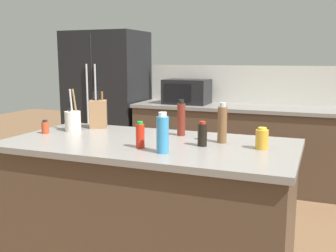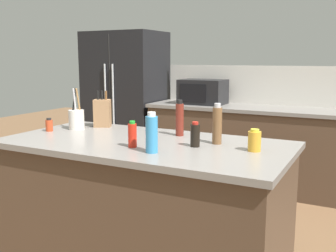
{
  "view_description": "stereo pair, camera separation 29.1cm",
  "coord_description": "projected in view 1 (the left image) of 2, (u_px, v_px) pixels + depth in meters",
  "views": [
    {
      "loc": [
        1.06,
        -2.32,
        1.49
      ],
      "look_at": [
        0.0,
        0.35,
        0.99
      ],
      "focal_mm": 42.0,
      "sensor_mm": 36.0,
      "label": 1
    },
    {
      "loc": [
        1.32,
        -2.2,
        1.49
      ],
      "look_at": [
        0.0,
        0.35,
        0.99
      ],
      "focal_mm": 42.0,
      "sensor_mm": 36.0,
      "label": 2
    }
  ],
  "objects": [
    {
      "name": "wall_backsplash",
      "position": [
        257.0,
        85.0,
        4.76
      ],
      "size": [
        2.75,
        0.03,
        0.46
      ],
      "primitive_type": "cube",
      "color": "beige",
      "rests_on": "back_counter_run"
    },
    {
      "name": "hot_sauce_bottle",
      "position": [
        140.0,
        135.0,
        2.41
      ],
      "size": [
        0.05,
        0.05,
        0.16
      ],
      "color": "red",
      "rests_on": "kitchen_island"
    },
    {
      "name": "vinegar_bottle",
      "position": [
        181.0,
        119.0,
        2.8
      ],
      "size": [
        0.06,
        0.06,
        0.26
      ],
      "color": "maroon",
      "rests_on": "kitchen_island"
    },
    {
      "name": "soy_sauce_bottle",
      "position": [
        202.0,
        134.0,
        2.47
      ],
      "size": [
        0.06,
        0.06,
        0.16
      ],
      "color": "black",
      "rests_on": "kitchen_island"
    },
    {
      "name": "pepper_grinder",
      "position": [
        222.0,
        124.0,
        2.55
      ],
      "size": [
        0.06,
        0.06,
        0.26
      ],
      "color": "brown",
      "rests_on": "kitchen_island"
    },
    {
      "name": "back_counter_run",
      "position": [
        250.0,
        146.0,
        4.59
      ],
      "size": [
        2.79,
        0.66,
        0.94
      ],
      "color": "#4C3828",
      "rests_on": "ground_plane"
    },
    {
      "name": "spice_jar_paprika",
      "position": [
        45.0,
        127.0,
        2.88
      ],
      "size": [
        0.05,
        0.05,
        0.1
      ],
      "color": "#B73D1E",
      "rests_on": "kitchen_island"
    },
    {
      "name": "knife_block",
      "position": [
        98.0,
        114.0,
        3.1
      ],
      "size": [
        0.16,
        0.15,
        0.29
      ],
      "rotation": [
        0.0,
        0.0,
        0.45
      ],
      "color": "#936B47",
      "rests_on": "kitchen_island"
    },
    {
      "name": "kitchen_island",
      "position": [
        149.0,
        209.0,
        2.68
      ],
      "size": [
        1.92,
        0.96,
        0.94
      ],
      "color": "#4C3828",
      "rests_on": "ground_plane"
    },
    {
      "name": "honey_jar",
      "position": [
        262.0,
        139.0,
        2.38
      ],
      "size": [
        0.08,
        0.08,
        0.13
      ],
      "color": "gold",
      "rests_on": "kitchen_island"
    },
    {
      "name": "microwave",
      "position": [
        187.0,
        92.0,
        4.77
      ],
      "size": [
        0.53,
        0.39,
        0.3
      ],
      "color": "black",
      "rests_on": "back_counter_run"
    },
    {
      "name": "dish_soap_bottle",
      "position": [
        163.0,
        134.0,
        2.28
      ],
      "size": [
        0.07,
        0.07,
        0.24
      ],
      "color": "#3384BC",
      "rests_on": "kitchen_island"
    },
    {
      "name": "refrigerator",
      "position": [
        107.0,
        102.0,
        5.26
      ],
      "size": [
        0.99,
        0.75,
        1.83
      ],
      "color": "black",
      "rests_on": "ground_plane"
    },
    {
      "name": "utensil_crock",
      "position": [
        73.0,
        120.0,
        2.98
      ],
      "size": [
        0.12,
        0.12,
        0.32
      ],
      "color": "beige",
      "rests_on": "kitchen_island"
    }
  ]
}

